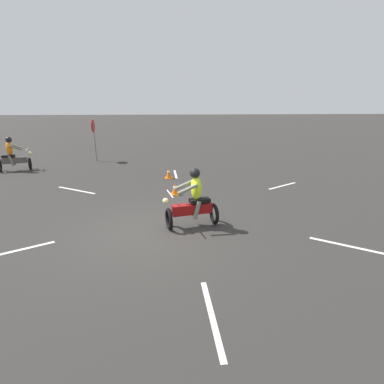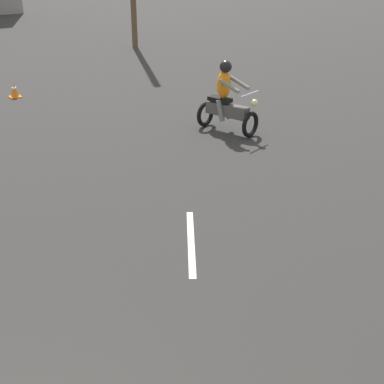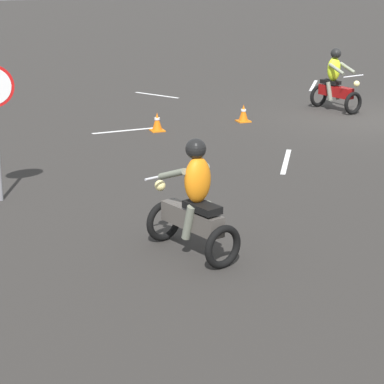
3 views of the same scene
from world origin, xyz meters
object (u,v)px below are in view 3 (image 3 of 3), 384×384
object	(u,v)px
traffic_cone_near_right	(243,113)
traffic_cone_mid_left	(157,122)
motorcycle_rider_background	(194,205)
motorcycle_rider_foreground	(335,83)

from	to	relation	value
traffic_cone_near_right	traffic_cone_mid_left	bearing A→B (deg)	6.26
motorcycle_rider_background	traffic_cone_mid_left	xyz separation A→B (m)	(-1.91, -7.55, -0.51)
motorcycle_rider_background	traffic_cone_near_right	world-z (taller)	motorcycle_rider_background
traffic_cone_mid_left	motorcycle_rider_background	bearing A→B (deg)	75.82
motorcycle_rider_background	motorcycle_rider_foreground	bearing A→B (deg)	30.76
motorcycle_rider_foreground	traffic_cone_near_right	distance (m)	2.99
motorcycle_rider_foreground	motorcycle_rider_background	size ratio (longest dim) A/B	1.00
motorcycle_rider_foreground	traffic_cone_mid_left	distance (m)	5.34
traffic_cone_near_right	traffic_cone_mid_left	world-z (taller)	traffic_cone_mid_left
traffic_cone_mid_left	motorcycle_rider_foreground	bearing A→B (deg)	-171.87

